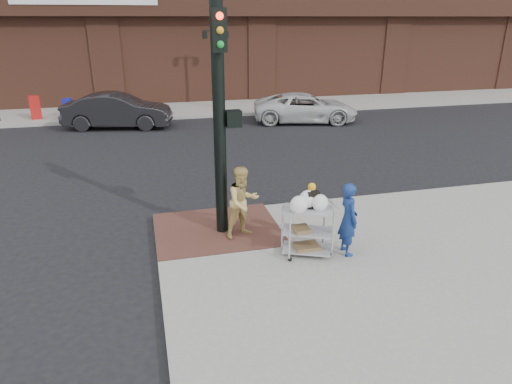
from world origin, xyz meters
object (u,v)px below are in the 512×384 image
object	(u,v)px
sedan_dark	(118,111)
pedestrian_tan	(243,202)
lamp_post	(216,60)
woman_blue	(348,219)
utility_cart	(307,227)
minivan_white	(305,108)
fire_hydrant	(311,197)
traffic_signal_pole	(220,113)

from	to	relation	value
sedan_dark	pedestrian_tan	bearing A→B (deg)	-154.66
lamp_post	woman_blue	size ratio (longest dim) A/B	2.64
lamp_post	sedan_dark	size ratio (longest dim) A/B	0.85
woman_blue	utility_cart	distance (m)	0.83
lamp_post	utility_cart	xyz separation A→B (m)	(-1.03, -16.71, -1.86)
pedestrian_tan	sedan_dark	world-z (taller)	pedestrian_tan
woman_blue	sedan_dark	size ratio (longest dim) A/B	0.32
utility_cart	sedan_dark	bearing A→B (deg)	106.64
minivan_white	fire_hydrant	distance (m)	11.22
sedan_dark	fire_hydrant	distance (m)	12.47
fire_hydrant	traffic_signal_pole	bearing A→B (deg)	-166.22
lamp_post	traffic_signal_pole	world-z (taller)	traffic_signal_pole
utility_cart	traffic_signal_pole	bearing A→B (deg)	134.31
sedan_dark	minivan_white	xyz separation A→B (m)	(8.60, -0.87, -0.10)
utility_cart	fire_hydrant	size ratio (longest dim) A/B	1.78
traffic_signal_pole	fire_hydrant	world-z (taller)	traffic_signal_pole
woman_blue	pedestrian_tan	world-z (taller)	pedestrian_tan
minivan_white	utility_cart	xyz separation A→B (m)	(-4.57, -12.64, 0.08)
traffic_signal_pole	utility_cart	world-z (taller)	traffic_signal_pole
sedan_dark	traffic_signal_pole	bearing A→B (deg)	-156.03
traffic_signal_pole	fire_hydrant	xyz separation A→B (m)	(2.31, 0.57, -2.30)
minivan_white	traffic_signal_pole	bearing A→B (deg)	165.67
pedestrian_tan	minivan_white	size ratio (longest dim) A/B	0.33
lamp_post	pedestrian_tan	world-z (taller)	lamp_post
woman_blue	fire_hydrant	bearing A→B (deg)	-1.28
lamp_post	sedan_dark	bearing A→B (deg)	-147.72
woman_blue	pedestrian_tan	distance (m)	2.27
utility_cart	fire_hydrant	bearing A→B (deg)	67.01
lamp_post	fire_hydrant	size ratio (longest dim) A/B	5.32
fire_hydrant	pedestrian_tan	bearing A→B (deg)	-154.99
lamp_post	sedan_dark	distance (m)	6.27
lamp_post	fire_hydrant	distance (m)	14.81
woman_blue	pedestrian_tan	xyz separation A→B (m)	(-1.87, 1.30, 0.04)
traffic_signal_pole	pedestrian_tan	distance (m)	1.95
sedan_dark	woman_blue	bearing A→B (deg)	-148.67
traffic_signal_pole	woman_blue	distance (m)	3.38
sedan_dark	utility_cart	distance (m)	14.10
lamp_post	traffic_signal_pole	distance (m)	15.43
traffic_signal_pole	sedan_dark	xyz separation A→B (m)	(-2.59, 12.03, -2.06)
lamp_post	utility_cart	world-z (taller)	lamp_post
traffic_signal_pole	sedan_dark	distance (m)	12.47
woman_blue	minivan_white	size ratio (longest dim) A/B	0.31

